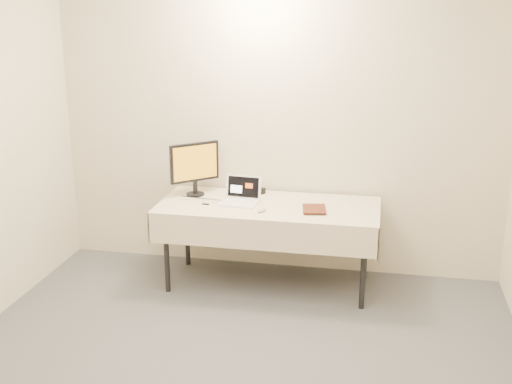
% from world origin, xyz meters
% --- Properties ---
extents(back_wall, '(4.00, 0.10, 2.70)m').
position_xyz_m(back_wall, '(0.00, 2.50, 1.35)').
color(back_wall, beige).
rests_on(back_wall, ground).
extents(table, '(1.86, 0.81, 0.74)m').
position_xyz_m(table, '(0.00, 2.05, 0.68)').
color(table, black).
rests_on(table, ground).
extents(laptop, '(0.34, 0.29, 0.22)m').
position_xyz_m(laptop, '(-0.24, 2.06, 0.79)').
color(laptop, white).
rests_on(laptop, table).
extents(monitor, '(0.36, 0.32, 0.47)m').
position_xyz_m(monitor, '(-0.69, 2.19, 1.01)').
color(monitor, black).
rests_on(monitor, table).
extents(book, '(0.19, 0.05, 0.25)m').
position_xyz_m(book, '(0.30, 1.94, 0.86)').
color(book, maroon).
rests_on(book, table).
extents(alarm_clock, '(0.13, 0.09, 0.05)m').
position_xyz_m(alarm_clock, '(-0.15, 2.36, 0.76)').
color(alarm_clock, black).
rests_on(alarm_clock, table).
extents(clicker, '(0.08, 0.11, 0.02)m').
position_xyz_m(clicker, '(-0.02, 1.85, 0.75)').
color(clicker, '#B5B5B8').
rests_on(clicker, table).
extents(paper_form, '(0.13, 0.29, 0.00)m').
position_xyz_m(paper_form, '(0.41, 1.94, 0.74)').
color(paper_form, '#ABD4A8').
rests_on(paper_form, table).
extents(usb_dongle, '(0.06, 0.03, 0.01)m').
position_xyz_m(usb_dongle, '(-0.52, 1.94, 0.74)').
color(usb_dongle, black).
rests_on(usb_dongle, table).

